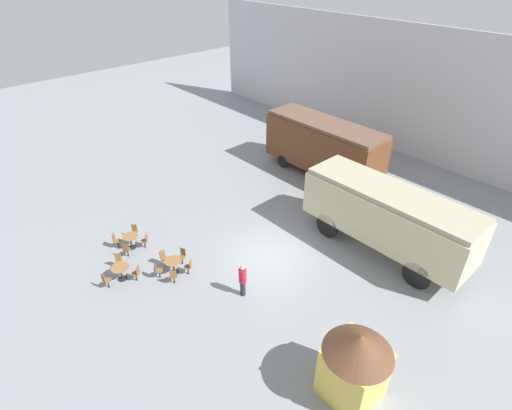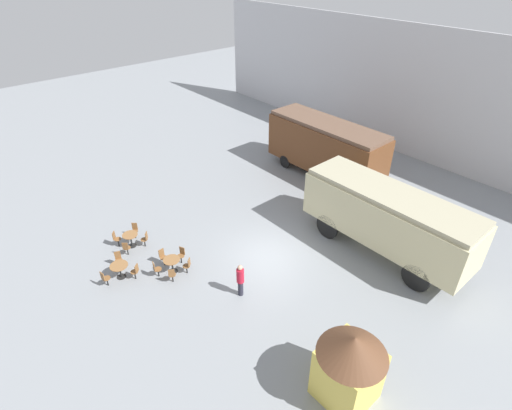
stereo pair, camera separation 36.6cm
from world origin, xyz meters
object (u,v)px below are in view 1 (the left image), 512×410
(cafe_table_near, at_px, (120,270))
(visitor_person, at_px, (243,279))
(cafe_chair_0, at_px, (119,260))
(passenger_coach_vintage, at_px, (388,214))
(passenger_coach_wooden, at_px, (324,145))
(cafe_table_far, at_px, (173,263))
(ticket_kiosk, at_px, (355,363))
(cafe_table_mid, at_px, (130,239))

(cafe_table_near, xyz_separation_m, visitor_person, (4.61, 3.55, 0.36))
(cafe_chair_0, bearing_deg, passenger_coach_vintage, 75.09)
(passenger_coach_vintage, bearing_deg, passenger_coach_wooden, 151.41)
(cafe_table_near, relative_size, visitor_person, 0.49)
(cafe_table_far, bearing_deg, visitor_person, 24.28)
(cafe_table_far, xyz_separation_m, ticket_kiosk, (9.40, 1.19, 1.10))
(cafe_table_near, bearing_deg, cafe_table_far, 57.87)
(passenger_coach_vintage, relative_size, cafe_table_far, 10.71)
(cafe_table_mid, bearing_deg, ticket_kiosk, 8.08)
(passenger_coach_vintage, bearing_deg, cafe_table_near, -122.45)
(passenger_coach_wooden, height_order, cafe_table_mid, passenger_coach_wooden)
(cafe_chair_0, height_order, visitor_person, visitor_person)
(cafe_table_near, height_order, visitor_person, visitor_person)
(passenger_coach_wooden, xyz_separation_m, passenger_coach_vintage, (7.31, -3.99, 0.01))
(passenger_coach_wooden, height_order, passenger_coach_vintage, passenger_coach_wooden)
(visitor_person, bearing_deg, ticket_kiosk, -2.94)
(passenger_coach_wooden, xyz_separation_m, visitor_person, (4.96, -11.39, -1.21))
(passenger_coach_vintage, xyz_separation_m, cafe_table_near, (-6.97, -10.96, -1.58))
(passenger_coach_vintage, xyz_separation_m, cafe_table_far, (-5.68, -8.91, -1.58))
(cafe_table_mid, relative_size, cafe_chair_0, 0.90)
(passenger_coach_wooden, height_order, cafe_table_near, passenger_coach_wooden)
(cafe_table_mid, xyz_separation_m, visitor_person, (6.43, 2.09, 0.37))
(cafe_chair_0, height_order, ticket_kiosk, ticket_kiosk)
(visitor_person, bearing_deg, passenger_coach_wooden, 113.51)
(passenger_coach_vintage, relative_size, visitor_person, 5.01)
(cafe_chair_0, bearing_deg, cafe_table_near, 0.00)
(passenger_coach_vintage, xyz_separation_m, cafe_chair_0, (-7.71, -10.68, -1.64))
(passenger_coach_wooden, distance_m, cafe_chair_0, 14.76)
(passenger_coach_vintage, xyz_separation_m, visitor_person, (-2.36, -7.41, -1.22))
(ticket_kiosk, bearing_deg, passenger_coach_vintage, 115.74)
(cafe_table_near, relative_size, cafe_chair_0, 0.96)
(passenger_coach_vintage, height_order, ticket_kiosk, passenger_coach_vintage)
(passenger_coach_wooden, relative_size, cafe_table_near, 9.83)
(cafe_table_mid, distance_m, cafe_table_far, 3.16)
(cafe_table_far, distance_m, visitor_person, 3.66)
(passenger_coach_wooden, height_order, visitor_person, passenger_coach_wooden)
(passenger_coach_wooden, distance_m, ticket_kiosk, 16.09)
(ticket_kiosk, bearing_deg, cafe_chair_0, -165.50)
(cafe_table_near, distance_m, visitor_person, 5.83)
(cafe_table_near, bearing_deg, visitor_person, 37.59)
(cafe_chair_0, distance_m, ticket_kiosk, 11.86)
(cafe_table_mid, relative_size, ticket_kiosk, 0.26)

